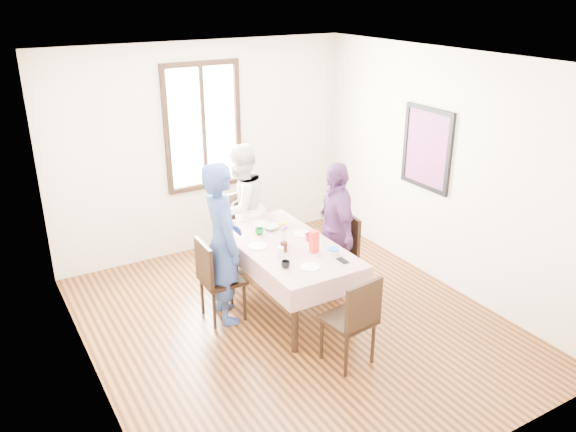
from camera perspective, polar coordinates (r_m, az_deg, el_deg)
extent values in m
plane|color=#311A0C|center=(6.19, 0.58, -10.50)|extent=(4.50, 4.50, 0.00)
plane|color=#EEE2C6|center=(7.50, -8.35, 6.52)|extent=(4.00, 0.00, 4.00)
plane|color=#EEE2C6|center=(6.78, 15.29, 4.27)|extent=(0.00, 4.50, 4.50)
cube|color=black|center=(7.41, -8.41, 8.72)|extent=(1.02, 0.06, 1.62)
cube|color=white|center=(7.42, -8.44, 8.73)|extent=(0.90, 0.02, 1.50)
cube|color=red|center=(6.92, 13.59, 6.51)|extent=(0.04, 0.76, 0.96)
cube|color=black|center=(6.29, -0.23, -5.98)|extent=(0.82, 1.66, 0.75)
cube|color=#570A11|center=(6.12, -0.24, -2.83)|extent=(0.94, 1.78, 0.01)
cube|color=black|center=(6.11, -6.52, -6.21)|extent=(0.43, 0.43, 0.91)
cube|color=black|center=(6.62, 4.63, -3.76)|extent=(0.47, 0.47, 0.91)
cube|color=black|center=(7.17, -4.85, -1.69)|extent=(0.48, 0.48, 0.91)
cube|color=black|center=(5.43, 5.96, -10.10)|extent=(0.47, 0.47, 0.91)
imported|color=navy|center=(5.93, -6.53, -2.70)|extent=(0.49, 0.67, 1.73)
imported|color=white|center=(7.02, -4.87, 0.83)|extent=(0.95, 0.85, 1.60)
imported|color=#5E3368|center=(6.48, 4.58, -1.25)|extent=(0.61, 0.98, 1.55)
imported|color=black|center=(5.61, -0.25, -4.80)|extent=(0.10, 0.10, 0.07)
imported|color=red|center=(6.17, 2.11, -2.13)|extent=(0.13, 0.13, 0.09)
imported|color=#0C7226|center=(6.34, -2.86, -1.52)|extent=(0.11, 0.11, 0.07)
imported|color=white|center=(6.48, -1.72, -1.10)|extent=(0.23, 0.23, 0.05)
cube|color=red|center=(5.90, 2.60, -2.53)|extent=(0.08, 0.08, 0.24)
cylinder|color=white|center=(5.91, 4.51, -3.53)|extent=(0.10, 0.10, 0.05)
cylinder|color=black|center=(5.94, -0.41, -3.06)|extent=(0.07, 0.07, 0.10)
cylinder|color=silver|center=(5.83, -0.75, -3.56)|extent=(0.07, 0.07, 0.10)
cube|color=black|center=(5.78, 5.43, -4.42)|extent=(0.07, 0.14, 0.01)
cylinder|color=silver|center=(6.12, -0.51, -2.13)|extent=(0.06, 0.06, 0.13)
cylinder|color=white|center=(6.06, -3.06, -2.99)|extent=(0.20, 0.20, 0.01)
cylinder|color=white|center=(6.35, 1.43, -1.75)|extent=(0.20, 0.20, 0.01)
cylinder|color=white|center=(6.62, -2.73, -0.74)|extent=(0.20, 0.20, 0.01)
cylinder|color=white|center=(5.63, 2.20, -5.06)|extent=(0.20, 0.20, 0.01)
cylinder|color=blue|center=(5.89, 4.52, -3.25)|extent=(0.12, 0.12, 0.01)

